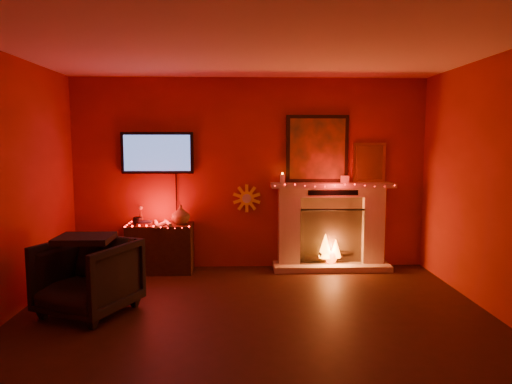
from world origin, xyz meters
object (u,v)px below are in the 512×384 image
fireplace (330,218)px  console_table (161,245)px  tv (157,153)px  sunburst_clock (247,198)px  armchair (88,277)px

fireplace → console_table: 2.41m
tv → console_table: 1.29m
tv → sunburst_clock: bearing=1.2°
tv → armchair: bearing=-104.4°
tv → fireplace: bearing=-1.5°
tv → console_table: bearing=-73.3°
sunburst_clock → console_table: size_ratio=0.43×
tv → armchair: tv is taller
tv → sunburst_clock: (1.25, 0.03, -0.65)m
fireplace → sunburst_clock: fireplace is taller
sunburst_clock → console_table: bearing=-169.5°
fireplace → sunburst_clock: bearing=175.6°
fireplace → tv: bearing=178.5°
tv → sunburst_clock: size_ratio=3.10×
tv → sunburst_clock: 1.41m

